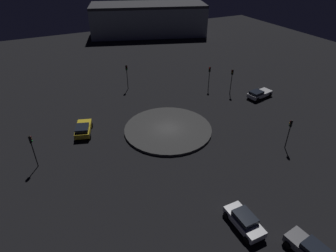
# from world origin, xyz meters

# --- Properties ---
(ground_plane) EXTENTS (118.49, 118.49, 0.00)m
(ground_plane) POSITION_xyz_m (0.00, 0.00, 0.00)
(ground_plane) COLOR black
(roundabout_island) EXTENTS (12.06, 12.06, 0.34)m
(roundabout_island) POSITION_xyz_m (0.00, 0.00, 0.17)
(roundabout_island) COLOR #383838
(roundabout_island) RESTS_ON ground_plane
(car_yellow) EXTENTS (4.43, 3.09, 1.48)m
(car_yellow) POSITION_xyz_m (-4.20, -10.68, 0.78)
(car_yellow) COLOR gold
(car_yellow) RESTS_ON ground_plane
(car_grey) EXTENTS (4.16, 2.41, 1.50)m
(car_grey) POSITION_xyz_m (22.18, 2.13, 0.79)
(car_grey) COLOR slate
(car_grey) RESTS_ON ground_plane
(car_white) EXTENTS (4.07, 1.95, 1.48)m
(car_white) POSITION_xyz_m (17.45, -0.86, 0.77)
(car_white) COLOR white
(car_white) RESTS_ON ground_plane
(car_silver) EXTENTS (2.66, 4.64, 1.37)m
(car_silver) POSITION_xyz_m (-2.40, 18.13, 0.74)
(car_silver) COLOR silver
(car_silver) RESTS_ON ground_plane
(traffic_light_west) EXTENTS (0.36, 0.31, 4.44)m
(traffic_light_west) POSITION_xyz_m (-15.31, -0.52, 3.15)
(traffic_light_west) COLOR #2D2D2D
(traffic_light_west) RESTS_ON ground_plane
(traffic_light_northeast) EXTENTS (0.38, 0.39, 4.05)m
(traffic_light_northeast) POSITION_xyz_m (10.10, 11.53, 2.89)
(traffic_light_northeast) COLOR #2D2D2D
(traffic_light_northeast) RESTS_ON ground_plane
(traffic_light_northwest) EXTENTS (0.37, 0.39, 4.18)m
(traffic_light_northwest) POSITION_xyz_m (-9.03, 12.35, 2.97)
(traffic_light_northwest) COLOR #2D2D2D
(traffic_light_northwest) RESTS_ON ground_plane
(traffic_light_north) EXTENTS (0.36, 0.39, 4.41)m
(traffic_light_north) POSITION_xyz_m (-5.80, 14.69, 3.13)
(traffic_light_north) COLOR #2D2D2D
(traffic_light_north) RESTS_ON ground_plane
(traffic_light_south) EXTENTS (0.30, 0.36, 4.24)m
(traffic_light_south) POSITION_xyz_m (0.34, -16.88, 3.02)
(traffic_light_south) COLOR #2D2D2D
(traffic_light_south) RESTS_ON ground_plane
(store_building) EXTENTS (21.13, 33.72, 8.33)m
(store_building) POSITION_xyz_m (-48.72, 17.41, 4.16)
(store_building) COLOR #8C939E
(store_building) RESTS_ON ground_plane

